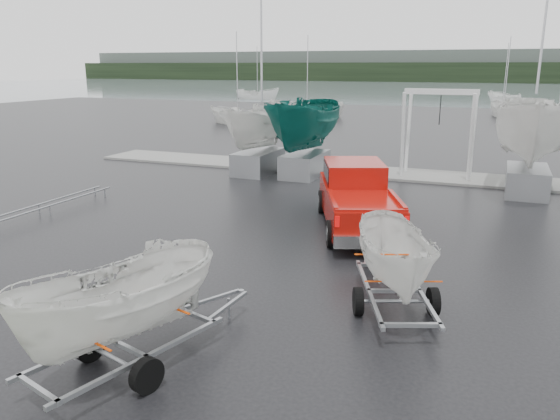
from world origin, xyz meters
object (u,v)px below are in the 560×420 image
Objects in this scene: pickup_truck at (356,194)px; boat_hoist at (439,121)px; trailer_hitched at (399,207)px; trailer_parked at (117,235)px.

boat_hoist is at bearing 58.84° from pickup_truck.
trailer_hitched reaches higher than boat_hoist.
trailer_parked reaches higher than trailer_hitched.
trailer_parked reaches higher than pickup_truck.
pickup_truck is at bearing 97.82° from trailer_parked.
pickup_truck is at bearing 90.00° from trailer_hitched.
trailer_parked is 19.64m from boat_hoist.
trailer_parked is at bearing -119.65° from pickup_truck.
trailer_hitched is 15.27m from boat_hoist.
trailer_hitched is at bearing 63.11° from trailer_parked.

